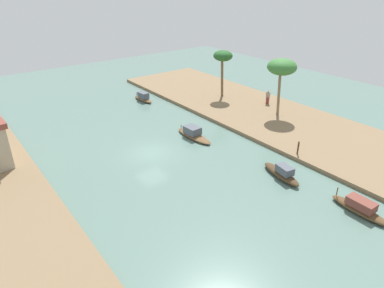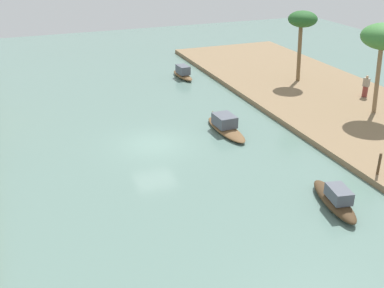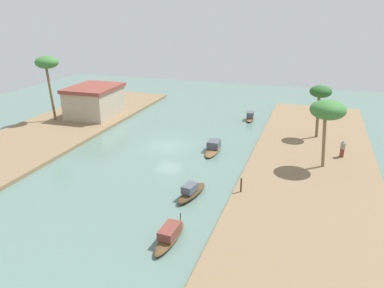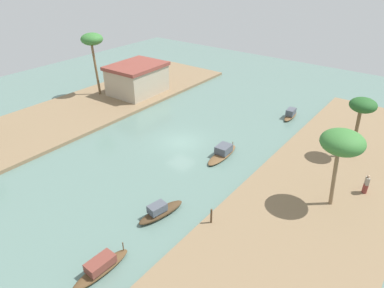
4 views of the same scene
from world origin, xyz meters
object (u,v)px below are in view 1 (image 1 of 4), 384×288
at_px(palm_tree_left_near, 282,68).
at_px(sampan_foreground, 282,173).
at_px(sampan_upstream_small, 193,134).
at_px(person_on_near_bank, 268,98).
at_px(sampan_with_tall_canopy, 143,98).
at_px(mooring_post, 298,148).
at_px(palm_tree_left_far, 223,57).
at_px(sampan_with_red_awning, 360,208).

bearing_deg(palm_tree_left_near, sampan_foreground, 132.06).
xyz_separation_m(sampan_upstream_small, person_on_near_bank, (1.55, -12.27, 0.67)).
distance_m(sampan_with_tall_canopy, mooring_post, 21.08).
distance_m(sampan_foreground, mooring_post, 3.88).
relative_size(person_on_near_bank, mooring_post, 1.41).
bearing_deg(palm_tree_left_far, palm_tree_left_near, -175.50).
xyz_separation_m(person_on_near_bank, mooring_post, (-10.18, 7.69, -0.12)).
distance_m(sampan_with_tall_canopy, palm_tree_left_far, 10.89).
bearing_deg(sampan_with_tall_canopy, sampan_foreground, 174.20).
bearing_deg(sampan_upstream_small, palm_tree_left_near, -99.71).
distance_m(person_on_near_bank, palm_tree_left_near, 5.67).
bearing_deg(palm_tree_left_far, person_on_near_bank, -154.91).
bearing_deg(sampan_upstream_small, person_on_near_bank, -84.71).
xyz_separation_m(mooring_post, palm_tree_left_far, (15.53, -5.18, 4.30)).
bearing_deg(mooring_post, sampan_with_tall_canopy, 8.20).
xyz_separation_m(sampan_with_tall_canopy, sampan_foreground, (-22.17, 0.60, -0.03)).
bearing_deg(sampan_with_tall_canopy, person_on_near_bank, -139.18).
bearing_deg(mooring_post, sampan_with_red_awning, 157.54).
xyz_separation_m(sampan_with_tall_canopy, mooring_post, (-20.86, -3.01, 0.51)).
relative_size(sampan_upstream_small, palm_tree_left_far, 0.81).
relative_size(sampan_foreground, person_on_near_bank, 2.44).
height_order(sampan_with_tall_canopy, person_on_near_bank, person_on_near_bank).
height_order(sampan_with_tall_canopy, sampan_foreground, sampan_foreground).
relative_size(sampan_with_tall_canopy, mooring_post, 2.94).
bearing_deg(sampan_with_red_awning, sampan_with_tall_canopy, 2.09).
bearing_deg(sampan_with_red_awning, sampan_upstream_small, 7.71).
xyz_separation_m(person_on_near_bank, palm_tree_left_far, (5.35, 2.50, 4.18)).
relative_size(mooring_post, palm_tree_left_near, 0.19).
bearing_deg(sampan_upstream_small, sampan_with_tall_canopy, -9.24).
height_order(sampan_with_tall_canopy, sampan_with_red_awning, sampan_with_tall_canopy).
xyz_separation_m(sampan_foreground, sampan_upstream_small, (9.96, 0.97, -0.01)).
height_order(person_on_near_bank, palm_tree_left_far, palm_tree_left_far).
distance_m(person_on_near_bank, mooring_post, 12.76).
bearing_deg(sampan_with_tall_canopy, sampan_with_red_awning, 175.73).
height_order(sampan_foreground, palm_tree_left_near, palm_tree_left_near).
height_order(sampan_with_red_awning, person_on_near_bank, person_on_near_bank).
bearing_deg(palm_tree_left_near, mooring_post, 140.99).
height_order(sampan_upstream_small, mooring_post, mooring_post).
bearing_deg(sampan_foreground, person_on_near_bank, -33.57).
distance_m(mooring_post, palm_tree_left_near, 10.34).
distance_m(person_on_near_bank, palm_tree_left_far, 7.23).
bearing_deg(sampan_foreground, sampan_upstream_small, 16.49).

